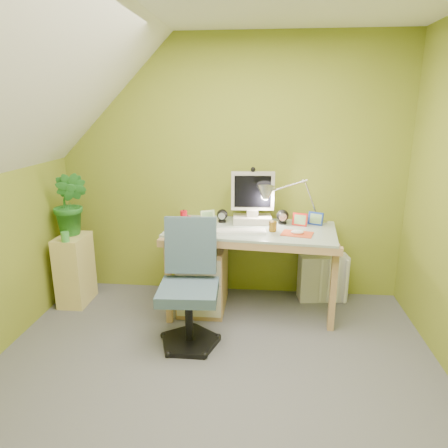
# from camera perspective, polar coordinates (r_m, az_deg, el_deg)

# --- Properties ---
(floor) EXTENTS (3.20, 3.20, 0.01)m
(floor) POSITION_cam_1_polar(r_m,az_deg,el_deg) (2.84, -2.14, -22.66)
(floor) COLOR #58585E
(floor) RESTS_ON ground
(wall_back) EXTENTS (3.20, 0.01, 2.40)m
(wall_back) POSITION_cam_1_polar(r_m,az_deg,el_deg) (3.86, 0.88, 7.45)
(wall_back) COLOR olive
(wall_back) RESTS_ON floor
(wall_front) EXTENTS (3.20, 0.01, 2.40)m
(wall_front) POSITION_cam_1_polar(r_m,az_deg,el_deg) (0.88, -18.56, -24.85)
(wall_front) COLOR olive
(wall_front) RESTS_ON floor
(slope_ceiling) EXTENTS (1.10, 3.20, 1.10)m
(slope_ceiling) POSITION_cam_1_polar(r_m,az_deg,el_deg) (2.57, -26.35, 16.22)
(slope_ceiling) COLOR white
(slope_ceiling) RESTS_ON wall_left
(desk) EXTENTS (1.48, 0.85, 0.76)m
(desk) POSITION_cam_1_polar(r_m,az_deg,el_deg) (3.68, 3.71, -6.26)
(desk) COLOR tan
(desk) RESTS_ON floor
(monitor) EXTENTS (0.43, 0.27, 0.57)m
(monitor) POSITION_cam_1_polar(r_m,az_deg,el_deg) (3.66, 4.00, 4.52)
(monitor) COLOR #B3ACA1
(monitor) RESTS_ON desk
(speaker_left) EXTENTS (0.12, 0.12, 0.12)m
(speaker_left) POSITION_cam_1_polar(r_m,az_deg,el_deg) (3.71, -0.25, 1.14)
(speaker_left) COLOR black
(speaker_left) RESTS_ON desk
(speaker_right) EXTENTS (0.13, 0.13, 0.13)m
(speaker_right) POSITION_cam_1_polar(r_m,az_deg,el_deg) (3.69, 8.11, 1.00)
(speaker_right) COLOR black
(speaker_right) RESTS_ON desk
(keyboard) EXTENTS (0.42, 0.17, 0.02)m
(keyboard) POSITION_cam_1_polar(r_m,az_deg,el_deg) (3.42, 2.40, -1.02)
(keyboard) COLOR white
(keyboard) RESTS_ON desk
(mousepad) EXTENTS (0.28, 0.23, 0.01)m
(mousepad) POSITION_cam_1_polar(r_m,az_deg,el_deg) (3.43, 10.10, -1.33)
(mousepad) COLOR #CA441F
(mousepad) RESTS_ON desk
(mouse) EXTENTS (0.11, 0.07, 0.04)m
(mouse) POSITION_cam_1_polar(r_m,az_deg,el_deg) (3.42, 10.11, -1.10)
(mouse) COLOR white
(mouse) RESTS_ON mousepad
(amber_tumbler) EXTENTS (0.08, 0.08, 0.09)m
(amber_tumbler) POSITION_cam_1_polar(r_m,az_deg,el_deg) (3.46, 6.76, -0.33)
(amber_tumbler) COLOR brown
(amber_tumbler) RESTS_ON desk
(candle_cluster) EXTENTS (0.18, 0.16, 0.13)m
(candle_cluster) POSITION_cam_1_polar(r_m,az_deg,el_deg) (3.61, -5.71, 0.72)
(candle_cluster) COLOR red
(candle_cluster) RESTS_ON desk
(photo_frame_red) EXTENTS (0.13, 0.06, 0.11)m
(photo_frame_red) POSITION_cam_1_polar(r_m,az_deg,el_deg) (3.67, 10.47, 0.63)
(photo_frame_red) COLOR red
(photo_frame_red) RESTS_ON desk
(photo_frame_blue) EXTENTS (0.13, 0.07, 0.11)m
(photo_frame_blue) POSITION_cam_1_polar(r_m,az_deg,el_deg) (3.72, 12.58, 0.75)
(photo_frame_blue) COLOR #163398
(photo_frame_blue) RESTS_ON desk
(photo_frame_green) EXTENTS (0.13, 0.08, 0.11)m
(photo_frame_green) POSITION_cam_1_polar(r_m,az_deg,el_deg) (3.70, -2.28, 1.06)
(photo_frame_green) COLOR #B5D190
(photo_frame_green) RESTS_ON desk
(desk_lamp) EXTENTS (0.55, 0.24, 0.59)m
(desk_lamp) POSITION_cam_1_polar(r_m,az_deg,el_deg) (3.67, 11.05, 4.46)
(desk_lamp) COLOR silver
(desk_lamp) RESTS_ON desk
(side_ledge) EXTENTS (0.24, 0.37, 0.65)m
(side_ledge) POSITION_cam_1_polar(r_m,az_deg,el_deg) (4.05, -19.95, -5.96)
(side_ledge) COLOR #D7C271
(side_ledge) RESTS_ON floor
(potted_plant) EXTENTS (0.35, 0.30, 0.58)m
(potted_plant) POSITION_cam_1_polar(r_m,az_deg,el_deg) (3.92, -20.48, 2.64)
(potted_plant) COLOR #257127
(potted_plant) RESTS_ON side_ledge
(green_cup) EXTENTS (0.08, 0.08, 0.09)m
(green_cup) POSITION_cam_1_polar(r_m,az_deg,el_deg) (3.80, -21.14, -1.66)
(green_cup) COLOR green
(green_cup) RESTS_ON side_ledge
(task_chair) EXTENTS (0.52, 0.52, 0.90)m
(task_chair) POSITION_cam_1_polar(r_m,az_deg,el_deg) (3.11, -4.97, -9.19)
(task_chair) COLOR #3D5364
(task_chair) RESTS_ON floor
(radiator) EXTENTS (0.46, 0.23, 0.44)m
(radiator) POSITION_cam_1_polar(r_m,az_deg,el_deg) (4.01, 13.49, -7.20)
(radiator) COLOR silver
(radiator) RESTS_ON floor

